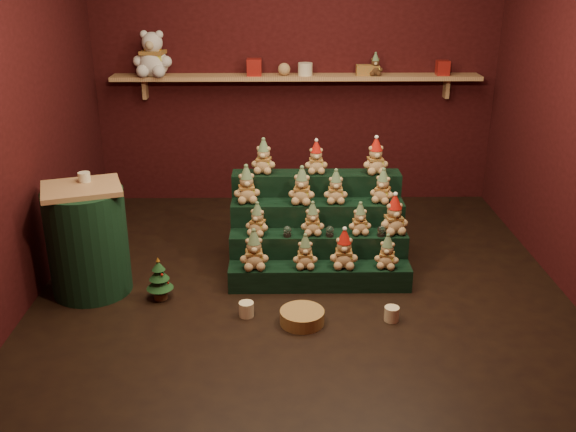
{
  "coord_description": "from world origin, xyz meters",
  "views": [
    {
      "loc": [
        -0.16,
        -4.45,
        2.36
      ],
      "look_at": [
        -0.1,
        0.25,
        0.48
      ],
      "focal_mm": 40.0,
      "sensor_mm": 36.0,
      "label": 1
    }
  ],
  "objects_px": {
    "wicker_basket": "(302,317)",
    "white_bear": "(153,48)",
    "side_table": "(88,240)",
    "snow_globe_a": "(287,231)",
    "mini_christmas_tree": "(159,279)",
    "snow_globe_c": "(381,231)",
    "snow_globe_b": "(330,231)",
    "mug_right": "(392,314)",
    "riser_tier_front": "(320,277)",
    "brown_bear": "(375,64)",
    "mug_left": "(246,309)"
  },
  "relations": [
    {
      "from": "snow_globe_c",
      "to": "white_bear",
      "type": "bearing_deg",
      "value": 139.46
    },
    {
      "from": "snow_globe_c",
      "to": "wicker_basket",
      "type": "xyz_separation_m",
      "value": [
        -0.64,
        -0.69,
        -0.36
      ]
    },
    {
      "from": "white_bear",
      "to": "snow_globe_c",
      "type": "bearing_deg",
      "value": -33.38
    },
    {
      "from": "snow_globe_b",
      "to": "mug_right",
      "type": "height_order",
      "value": "snow_globe_b"
    },
    {
      "from": "riser_tier_front",
      "to": "snow_globe_a",
      "type": "bearing_deg",
      "value": 147.04
    },
    {
      "from": "side_table",
      "to": "mini_christmas_tree",
      "type": "height_order",
      "value": "side_table"
    },
    {
      "from": "snow_globe_a",
      "to": "side_table",
      "type": "distance_m",
      "value": 1.5
    },
    {
      "from": "side_table",
      "to": "brown_bear",
      "type": "distance_m",
      "value": 3.19
    },
    {
      "from": "mini_christmas_tree",
      "to": "white_bear",
      "type": "bearing_deg",
      "value": 98.76
    },
    {
      "from": "mug_left",
      "to": "snow_globe_c",
      "type": "bearing_deg",
      "value": 29.73
    },
    {
      "from": "mini_christmas_tree",
      "to": "white_bear",
      "type": "distance_m",
      "value": 2.51
    },
    {
      "from": "mini_christmas_tree",
      "to": "mug_right",
      "type": "relative_size",
      "value": 3.26
    },
    {
      "from": "side_table",
      "to": "wicker_basket",
      "type": "distance_m",
      "value": 1.71
    },
    {
      "from": "mug_left",
      "to": "wicker_basket",
      "type": "xyz_separation_m",
      "value": [
        0.39,
        -0.1,
        -0.0
      ]
    },
    {
      "from": "mug_left",
      "to": "white_bear",
      "type": "distance_m",
      "value": 2.93
    },
    {
      "from": "riser_tier_front",
      "to": "mug_right",
      "type": "distance_m",
      "value": 0.7
    },
    {
      "from": "wicker_basket",
      "to": "white_bear",
      "type": "bearing_deg",
      "value": 119.56
    },
    {
      "from": "white_bear",
      "to": "mug_right",
      "type": "bearing_deg",
      "value": -42.83
    },
    {
      "from": "snow_globe_c",
      "to": "wicker_basket",
      "type": "height_order",
      "value": "snow_globe_c"
    },
    {
      "from": "snow_globe_b",
      "to": "riser_tier_front",
      "type": "bearing_deg",
      "value": -117.62
    },
    {
      "from": "snow_globe_a",
      "to": "mini_christmas_tree",
      "type": "height_order",
      "value": "snow_globe_a"
    },
    {
      "from": "side_table",
      "to": "brown_bear",
      "type": "bearing_deg",
      "value": 19.94
    },
    {
      "from": "snow_globe_c",
      "to": "wicker_basket",
      "type": "relative_size",
      "value": 0.28
    },
    {
      "from": "riser_tier_front",
      "to": "mug_right",
      "type": "bearing_deg",
      "value": -46.49
    },
    {
      "from": "snow_globe_a",
      "to": "wicker_basket",
      "type": "xyz_separation_m",
      "value": [
        0.09,
        -0.69,
        -0.36
      ]
    },
    {
      "from": "snow_globe_a",
      "to": "riser_tier_front",
      "type": "bearing_deg",
      "value": -32.96
    },
    {
      "from": "side_table",
      "to": "brown_bear",
      "type": "xyz_separation_m",
      "value": [
        2.36,
        1.9,
        1.01
      ]
    },
    {
      "from": "side_table",
      "to": "white_bear",
      "type": "xyz_separation_m",
      "value": [
        0.23,
        1.9,
        1.17
      ]
    },
    {
      "from": "snow_globe_b",
      "to": "mug_right",
      "type": "bearing_deg",
      "value": -59.27
    },
    {
      "from": "mini_christmas_tree",
      "to": "wicker_basket",
      "type": "distance_m",
      "value": 1.12
    },
    {
      "from": "snow_globe_c",
      "to": "snow_globe_b",
      "type": "bearing_deg",
      "value": 180.0
    },
    {
      "from": "mini_christmas_tree",
      "to": "riser_tier_front",
      "type": "bearing_deg",
      "value": 8.0
    },
    {
      "from": "riser_tier_front",
      "to": "snow_globe_b",
      "type": "xyz_separation_m",
      "value": [
        0.08,
        0.16,
        0.31
      ]
    },
    {
      "from": "snow_globe_b",
      "to": "white_bear",
      "type": "height_order",
      "value": "white_bear"
    },
    {
      "from": "white_bear",
      "to": "mug_left",
      "type": "bearing_deg",
      "value": -59.98
    },
    {
      "from": "snow_globe_c",
      "to": "snow_globe_a",
      "type": "bearing_deg",
      "value": 180.0
    },
    {
      "from": "snow_globe_a",
      "to": "side_table",
      "type": "height_order",
      "value": "side_table"
    },
    {
      "from": "mug_right",
      "to": "riser_tier_front",
      "type": "bearing_deg",
      "value": 133.51
    },
    {
      "from": "mug_left",
      "to": "brown_bear",
      "type": "xyz_separation_m",
      "value": [
        1.17,
        2.3,
        1.37
      ]
    },
    {
      "from": "snow_globe_b",
      "to": "side_table",
      "type": "relative_size",
      "value": 0.1
    },
    {
      "from": "snow_globe_c",
      "to": "mug_right",
      "type": "xyz_separation_m",
      "value": [
        -0.01,
        -0.66,
        -0.35
      ]
    },
    {
      "from": "snow_globe_a",
      "to": "mug_right",
      "type": "relative_size",
      "value": 0.83
    },
    {
      "from": "snow_globe_c",
      "to": "white_bear",
      "type": "distance_m",
      "value": 2.88
    },
    {
      "from": "mug_left",
      "to": "wicker_basket",
      "type": "relative_size",
      "value": 0.34
    },
    {
      "from": "mini_christmas_tree",
      "to": "mug_right",
      "type": "distance_m",
      "value": 1.72
    },
    {
      "from": "riser_tier_front",
      "to": "side_table",
      "type": "height_order",
      "value": "side_table"
    },
    {
      "from": "snow_globe_c",
      "to": "mini_christmas_tree",
      "type": "xyz_separation_m",
      "value": [
        -1.69,
        -0.33,
        -0.24
      ]
    },
    {
      "from": "mini_christmas_tree",
      "to": "white_bear",
      "type": "relative_size",
      "value": 0.63
    },
    {
      "from": "riser_tier_front",
      "to": "mug_right",
      "type": "height_order",
      "value": "riser_tier_front"
    },
    {
      "from": "white_bear",
      "to": "brown_bear",
      "type": "xyz_separation_m",
      "value": [
        2.14,
        0.0,
        -0.16
      ]
    }
  ]
}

